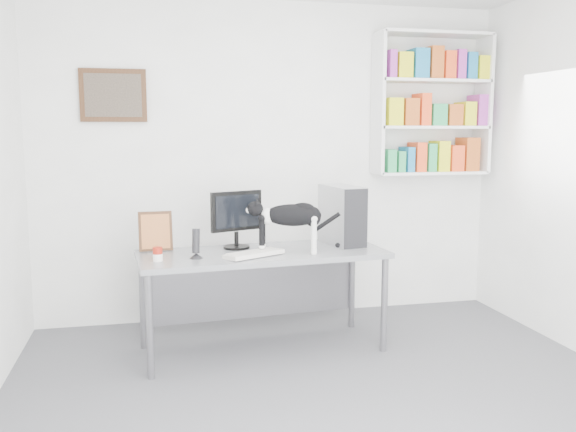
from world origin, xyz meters
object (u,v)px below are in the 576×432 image
at_px(leaning_print, 155,231).
at_px(monitor, 236,219).
at_px(keyboard, 254,254).
at_px(desk, 263,301).
at_px(pc_tower, 342,215).
at_px(soup_can, 158,254).
at_px(cat, 290,228).
at_px(speaker, 196,243).
at_px(bookshelf, 432,104).

bearing_deg(leaning_print, monitor, -5.74).
bearing_deg(keyboard, desk, 31.90).
xyz_separation_m(pc_tower, soup_can, (-1.41, -0.32, -0.18)).
bearing_deg(monitor, soup_can, -170.68).
bearing_deg(monitor, desk, -65.34).
bearing_deg(cat, monitor, 159.01).
bearing_deg(keyboard, speaker, 150.45).
xyz_separation_m(keyboard, leaning_print, (-0.67, 0.35, 0.13)).
bearing_deg(bookshelf, soup_can, -159.85).
relative_size(speaker, leaning_print, 0.72).
xyz_separation_m(desk, soup_can, (-0.75, -0.17, 0.42)).
distance_m(monitor, cat, 0.44).
relative_size(desk, keyboard, 4.16).
distance_m(bookshelf, speaker, 2.50).
relative_size(keyboard, leaning_print, 1.43).
bearing_deg(cat, soup_can, -160.01).
distance_m(keyboard, cat, 0.33).
relative_size(desk, pc_tower, 3.93).
bearing_deg(leaning_print, desk, -17.26).
relative_size(leaning_print, cat, 0.50).
bearing_deg(bookshelf, monitor, -163.24).
bearing_deg(speaker, cat, 20.12).
relative_size(bookshelf, soup_can, 12.95).
xyz_separation_m(monitor, keyboard, (0.08, -0.31, -0.20)).
distance_m(bookshelf, monitor, 2.09).
bearing_deg(leaning_print, bookshelf, 9.64).
bearing_deg(soup_can, keyboard, 1.61).
bearing_deg(leaning_print, speaker, -53.49).
bearing_deg(pc_tower, keyboard, -166.70).
xyz_separation_m(desk, leaning_print, (-0.76, 0.20, 0.52)).
distance_m(soup_can, cat, 0.95).
xyz_separation_m(leaning_print, soup_can, (0.01, -0.37, -0.10)).
bearing_deg(keyboard, monitor, 76.85).
xyz_separation_m(desk, pc_tower, (0.65, 0.16, 0.60)).
bearing_deg(bookshelf, pc_tower, -150.66).
xyz_separation_m(speaker, soup_can, (-0.26, -0.03, -0.06)).
distance_m(bookshelf, keyboard, 2.22).
bearing_deg(speaker, leaning_print, 145.91).
distance_m(keyboard, soup_can, 0.66).
xyz_separation_m(bookshelf, monitor, (-1.81, -0.55, -0.88)).
distance_m(desk, keyboard, 0.43).
height_order(bookshelf, leaning_print, bookshelf).
distance_m(keyboard, leaning_print, 0.77).
xyz_separation_m(desk, cat, (0.19, -0.10, 0.56)).
xyz_separation_m(monitor, soup_can, (-0.58, -0.33, -0.17)).
distance_m(pc_tower, cat, 0.53).
height_order(monitor, cat, monitor).
xyz_separation_m(monitor, leaning_print, (-0.59, 0.03, -0.07)).
xyz_separation_m(bookshelf, speaker, (-2.14, -0.85, -1.00)).
height_order(monitor, leaning_print, monitor).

